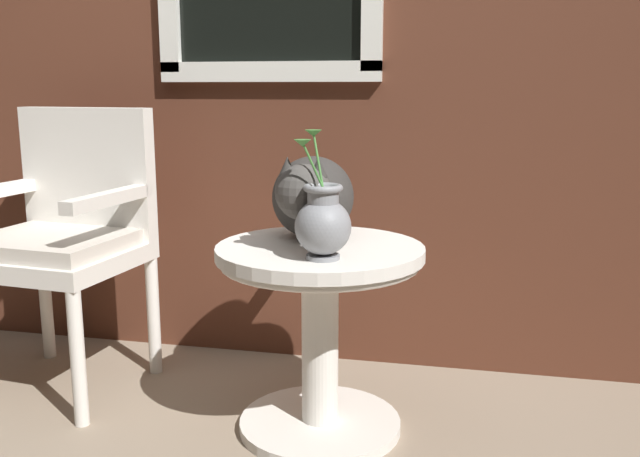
% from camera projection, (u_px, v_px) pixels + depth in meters
% --- Properties ---
extents(ground_plane, '(6.00, 6.00, 0.00)m').
position_uv_depth(ground_plane, '(216.00, 447.00, 1.97)').
color(ground_plane, gray).
extents(wicker_side_table, '(0.59, 0.59, 0.56)m').
position_uv_depth(wicker_side_table, '(320.00, 307.00, 2.00)').
color(wicker_side_table, silver).
rests_on(wicker_side_table, ground_plane).
extents(wicker_chair, '(0.55, 0.51, 0.93)m').
position_uv_depth(wicker_chair, '(66.00, 229.00, 2.32)').
color(wicker_chair, silver).
rests_on(wicker_chair, ground_plane).
extents(cat, '(0.26, 0.60, 0.26)m').
position_uv_depth(cat, '(312.00, 196.00, 2.04)').
color(cat, '#33302D').
rests_on(cat, wicker_side_table).
extents(pewter_vase_with_ivy, '(0.15, 0.15, 0.33)m').
position_uv_depth(pewter_vase_with_ivy, '(323.00, 222.00, 1.80)').
color(pewter_vase_with_ivy, gray).
rests_on(pewter_vase_with_ivy, wicker_side_table).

